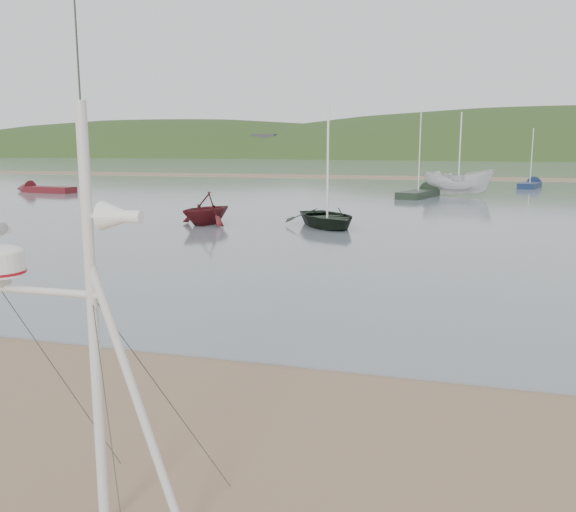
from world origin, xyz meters
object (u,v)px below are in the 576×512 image
(mast_rig, at_px, (90,414))
(boat_red, at_px, (206,194))
(sailboat_blue_far, at_px, (532,184))
(sailboat_dark_mid, at_px, (426,192))
(boat_dark, at_px, (328,180))
(boat_white, at_px, (459,161))
(dinghy_red_far, at_px, (37,189))

(mast_rig, height_order, boat_red, mast_rig)
(sailboat_blue_far, bearing_deg, sailboat_dark_mid, -124.09)
(mast_rig, height_order, sailboat_dark_mid, sailboat_dark_mid)
(boat_dark, bearing_deg, sailboat_blue_far, 35.73)
(boat_white, distance_m, dinghy_red_far, 34.32)
(mast_rig, distance_m, sailboat_blue_far, 57.26)
(sailboat_dark_mid, bearing_deg, sailboat_blue_far, 55.91)
(dinghy_red_far, bearing_deg, sailboat_dark_mid, 9.10)
(sailboat_blue_far, xyz_separation_m, dinghy_red_far, (-40.31, -18.21, -0.01))
(sailboat_blue_far, distance_m, sailboat_dark_mid, 15.92)
(boat_red, distance_m, sailboat_dark_mid, 22.95)
(mast_rig, relative_size, dinghy_red_far, 0.84)
(boat_dark, bearing_deg, sailboat_dark_mid, 46.56)
(boat_dark, height_order, boat_red, boat_dark)
(boat_white, xyz_separation_m, sailboat_blue_far, (6.57, 12.36, -2.36))
(boat_red, bearing_deg, sailboat_blue_far, 84.06)
(boat_white, xyz_separation_m, sailboat_dark_mid, (-2.35, -0.83, -2.36))
(mast_rig, height_order, sailboat_blue_far, sailboat_blue_far)
(mast_rig, relative_size, sailboat_dark_mid, 0.72)
(boat_red, relative_size, boat_white, 0.58)
(sailboat_dark_mid, bearing_deg, dinghy_red_far, -170.90)
(mast_rig, bearing_deg, boat_white, 86.23)
(boat_white, relative_size, dinghy_red_far, 0.88)
(boat_dark, xyz_separation_m, sailboat_dark_mid, (3.29, 20.28, -1.96))
(mast_rig, bearing_deg, sailboat_dark_mid, 89.27)
(mast_rig, xyz_separation_m, boat_red, (-8.54, 22.24, 0.33))
(boat_red, bearing_deg, dinghy_red_far, 166.14)
(sailboat_blue_far, bearing_deg, boat_red, -117.76)
(sailboat_blue_far, distance_m, dinghy_red_far, 44.23)
(mast_rig, distance_m, sailboat_dark_mid, 43.29)
(boat_dark, height_order, sailboat_dark_mid, sailboat_dark_mid)
(boat_red, relative_size, dinghy_red_far, 0.50)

